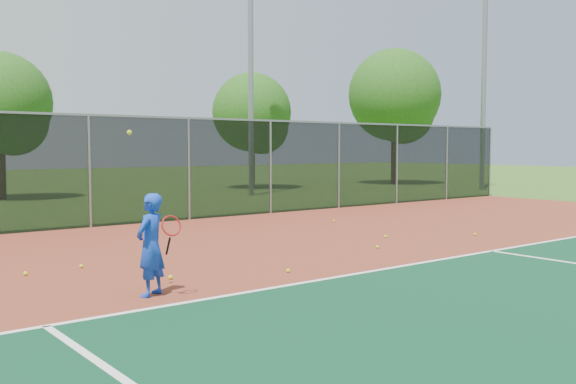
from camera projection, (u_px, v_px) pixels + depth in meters
name	position (u px, v px, depth m)	size (l,w,h in m)	color
court_apron	(473.00, 271.00, 11.17)	(30.00, 20.00, 0.02)	brown
fence_back	(189.00, 168.00, 18.91)	(30.00, 0.06, 3.03)	black
tennis_player	(151.00, 244.00, 9.20)	(0.65, 0.71, 2.38)	#143EC2
practice_ball_0	(386.00, 236.00, 15.15)	(0.07, 0.07, 0.07)	#CBE31A
practice_ball_1	(334.00, 221.00, 18.34)	(0.07, 0.07, 0.07)	#CBE31A
practice_ball_2	(288.00, 271.00, 10.95)	(0.07, 0.07, 0.07)	#CBE31A
practice_ball_3	(25.00, 273.00, 10.71)	(0.07, 0.07, 0.07)	#CBE31A
practice_ball_4	(171.00, 277.00, 10.40)	(0.07, 0.07, 0.07)	#CBE31A
practice_ball_5	(378.00, 247.00, 13.58)	(0.07, 0.07, 0.07)	#CBE31A
practice_ball_6	(81.00, 266.00, 11.37)	(0.07, 0.07, 0.07)	#CBE31A
practice_ball_7	(475.00, 234.00, 15.53)	(0.07, 0.07, 0.07)	#CBE31A
floodlight_n	(251.00, 44.00, 28.33)	(0.90, 0.40, 11.93)	gray
floodlight_ne	(484.00, 55.00, 31.90)	(0.90, 0.40, 11.93)	gray
tree_back_left	(3.00, 107.00, 26.23)	(4.13, 4.13, 6.07)	#332312
tree_back_mid	(254.00, 116.00, 33.38)	(4.11, 4.11, 6.04)	#332312
tree_back_right	(396.00, 99.00, 37.33)	(5.37, 5.37, 7.88)	#332312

